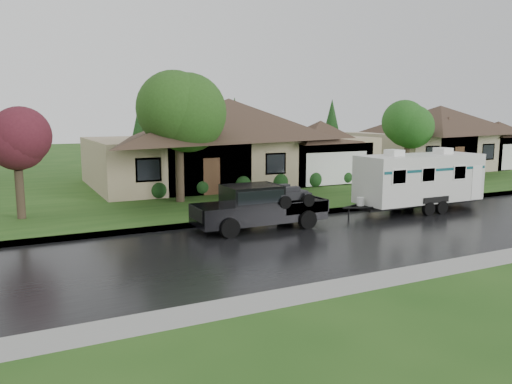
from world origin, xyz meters
The scene contains 12 objects.
ground centered at (0.00, 0.00, 0.00)m, with size 140.00×140.00×0.00m, color #224A17.
road centered at (0.00, -2.00, 0.01)m, with size 140.00×8.00×0.01m, color black.
curb centered at (0.00, 2.25, 0.07)m, with size 140.00×0.50×0.15m, color gray.
lawn centered at (0.00, 15.00, 0.07)m, with size 140.00×26.00×0.15m, color #224A17.
house_main centered at (2.29, 13.84, 3.59)m, with size 19.44×10.80×6.90m.
house_neighbor centered at (22.27, 14.34, 3.32)m, with size 15.12×9.72×6.45m.
tree_left_green centered at (-3.55, 7.63, 4.87)m, with size 4.11×4.11×6.81m.
tree_red centered at (-11.15, 6.56, 3.51)m, with size 2.93×2.93×4.84m.
tree_right_green centered at (13.69, 9.47, 3.90)m, with size 3.27×3.27×5.41m.
shrub_row centered at (2.00, 9.30, 0.65)m, with size 13.60×1.00×1.00m.
pickup_truck centered at (-2.47, 0.71, 0.98)m, with size 5.51×2.09×1.84m.
travel_trailer centered at (6.33, 0.71, 1.62)m, with size 6.80×2.39×3.05m.
Camera 1 is at (-11.47, -17.27, 4.65)m, focal length 35.00 mm.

